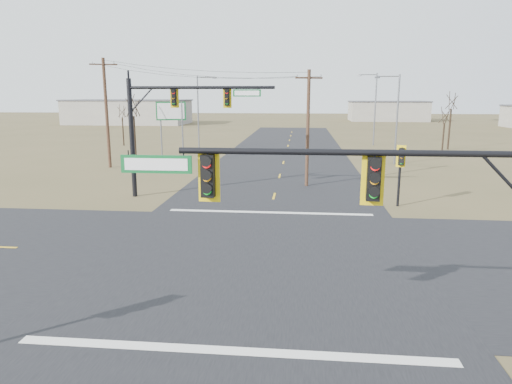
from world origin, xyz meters
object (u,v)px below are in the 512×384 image
mast_arm_near (369,196)px  bare_tree_b (122,111)px  bare_tree_a (133,105)px  bare_tree_c (445,115)px  highway_sign (171,118)px  pedestal_signal_ne (401,161)px  utility_pole_far (107,112)px  streetlight_b (374,105)px  streetlight_a (395,114)px  mast_arm_far (172,113)px  utility_pole_near (308,127)px  streetlight_c (200,108)px  bare_tree_d (452,100)px

mast_arm_near → bare_tree_b: bearing=121.6°
bare_tree_a → bare_tree_c: bearing=13.7°
highway_sign → bare_tree_a: bare_tree_a is taller
mast_arm_near → pedestal_signal_ne: (4.46, 17.50, -1.59)m
bare_tree_a → bare_tree_c: (34.26, 8.37, -1.23)m
bare_tree_b → utility_pole_far: bearing=-72.2°
streetlight_b → highway_sign: bearing=-123.9°
pedestal_signal_ne → streetlight_a: size_ratio=0.44×
streetlight_a → streetlight_b: size_ratio=0.91×
streetlight_a → pedestal_signal_ne: bearing=-109.3°
streetlight_a → bare_tree_a: size_ratio=1.21×
pedestal_signal_ne → bare_tree_a: bare_tree_a is taller
streetlight_b → bare_tree_a: bearing=-122.4°
mast_arm_far → highway_sign: size_ratio=1.59×
mast_arm_near → streetlight_a: size_ratio=1.17×
mast_arm_near → utility_pole_far: utility_pole_far is taller
bare_tree_a → utility_pole_near: bearing=-34.9°
utility_pole_near → mast_arm_near: bearing=-87.2°
mast_arm_far → utility_pole_far: utility_pole_far is taller
utility_pole_near → bare_tree_a: (-18.13, 12.66, 1.25)m
mast_arm_near → utility_pole_near: (-1.17, 23.61, 0.08)m
mast_arm_far → pedestal_signal_ne: size_ratio=2.53×
mast_arm_far → utility_pole_far: (-9.77, 12.21, -0.38)m
mast_arm_far → streetlight_b: size_ratio=1.00×
bare_tree_c → utility_pole_near: bearing=-127.5°
utility_pole_far → streetlight_b: bearing=39.1°
streetlight_c → mast_arm_far: bearing=-80.3°
utility_pole_far → streetlight_c: 17.13m
utility_pole_far → bare_tree_d: bearing=26.6°
mast_arm_near → highway_sign: (-16.09, 39.22, -0.12)m
pedestal_signal_ne → highway_sign: size_ratio=0.63×
mast_arm_near → bare_tree_a: 41.10m
mast_arm_far → pedestal_signal_ne: bearing=-15.3°
streetlight_b → bare_tree_a: size_ratio=1.33×
streetlight_b → bare_tree_d: (8.96, -4.29, 0.72)m
streetlight_a → streetlight_b: (0.59, 17.96, 0.52)m
mast_arm_far → utility_pole_near: utility_pole_near is taller
highway_sign → bare_tree_d: (33.21, 10.38, 1.86)m
pedestal_signal_ne → bare_tree_d: bare_tree_d is taller
streetlight_a → mast_arm_near: bearing=-111.6°
utility_pole_near → bare_tree_c: (16.13, 21.03, 0.03)m
bare_tree_b → highway_sign: bearing=-47.4°
utility_pole_far → bare_tree_a: 5.30m
utility_pole_far → bare_tree_c: 37.47m
highway_sign → streetlight_a: bearing=-24.3°
bare_tree_b → bare_tree_d: (43.19, -0.46, 1.48)m
mast_arm_far → streetlight_c: bearing=88.8°
mast_arm_near → bare_tree_b: mast_arm_near is taller
streetlight_c → bare_tree_b: bearing=167.2°
streetlight_c → utility_pole_far: bearing=-107.2°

